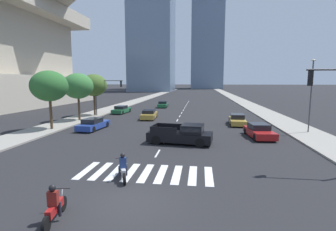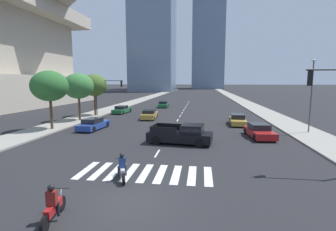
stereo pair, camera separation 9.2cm
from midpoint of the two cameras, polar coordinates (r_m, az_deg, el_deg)
The scene contains 20 objects.
ground_plane at distance 11.87m, azimuth -8.86°, elevation -18.65°, with size 800.00×800.00×0.00m, color #232326.
sidewalk_east at distance 41.87m, azimuth 22.14°, elevation 0.09°, with size 4.00×260.00×0.15m, color gray.
sidewalk_west at distance 43.84m, azimuth -15.00°, elevation 0.72°, with size 4.00×260.00×0.15m, color gray.
crosswalk_near at distance 14.98m, azimuth -4.99°, elevation -12.81°, with size 7.65×2.98×0.01m.
lane_divider_center at distance 42.12m, azimuth 3.29°, elevation 0.60°, with size 0.14×50.00×0.01m.
motorcycle_lead at distance 14.05m, azimuth -10.17°, elevation -11.81°, with size 1.06×2.00×1.49m.
motorcycle_trailing at distance 10.95m, azimuth -24.35°, elevation -18.26°, with size 0.72×2.14×1.49m.
pickup_truck at distance 21.38m, azimuth 3.52°, elevation -4.25°, with size 5.61×2.74×1.67m.
sedan_blue_0 at distance 28.82m, azimuth -16.45°, elevation -1.89°, with size 2.16×4.79×1.26m.
sedan_gold_1 at distance 35.58m, azimuth -4.16°, elevation 0.21°, with size 2.05×4.82×1.27m.
sedan_green_2 at distance 50.90m, azimuth -1.00°, elevation 2.50°, with size 1.94×4.31×1.26m.
sedan_red_3 at distance 25.24m, azimuth 20.08°, elevation -3.36°, with size 2.30×4.57×1.29m.
sedan_gold_4 at distance 31.83m, azimuth 15.56°, elevation -0.96°, with size 1.98×4.71×1.28m.
sedan_green_5 at distance 42.41m, azimuth -10.33°, elevation 1.32°, with size 2.12×4.86×1.26m.
traffic_signal_far at distance 38.64m, azimuth -13.74°, elevation 5.67°, with size 4.48×0.28×5.59m.
street_lamp_east at distance 28.84m, azimuth 29.85°, elevation 4.98°, with size 0.50×0.24×7.25m.
street_tree_nearest at distance 29.66m, azimuth -25.19°, elevation 6.05°, with size 3.83×3.83×6.24m.
street_tree_second at distance 35.17m, azimuth -19.58°, elevation 6.30°, with size 3.91×3.91×6.15m.
street_tree_third at distance 39.65m, azimuth -16.31°, elevation 6.60°, with size 3.88×3.88×6.17m.
office_tower_center_skyline at distance 192.37m, azimuth 9.25°, elevation 22.68°, with size 21.58×28.38×118.36m.
Camera 2 is at (3.14, -10.17, 5.26)m, focal length 26.89 mm.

